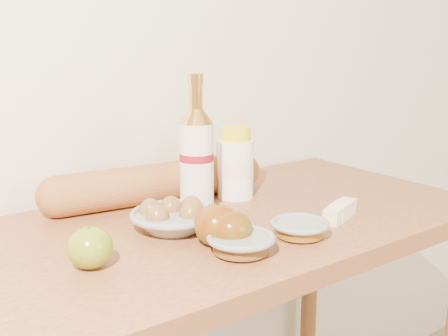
{
  "coord_description": "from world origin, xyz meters",
  "views": [
    {
      "loc": [
        -0.65,
        0.27,
        1.29
      ],
      "look_at": [
        0.0,
        1.15,
        1.02
      ],
      "focal_mm": 45.0,
      "sensor_mm": 36.0,
      "label": 1
    }
  ],
  "objects": [
    {
      "name": "cream_bottle",
      "position": [
        0.14,
        1.29,
        0.98
      ],
      "size": [
        0.1,
        0.1,
        0.17
      ],
      "rotation": [
        0.0,
        0.0,
        -0.21
      ],
      "color": "white",
      "rests_on": "table"
    },
    {
      "name": "bourbon_bottle",
      "position": [
        0.0,
        1.25,
        1.02
      ],
      "size": [
        0.07,
        0.07,
        0.3
      ],
      "rotation": [
        0.0,
        0.0,
        -0.01
      ],
      "color": "#F4E6CE",
      "rests_on": "table"
    },
    {
      "name": "apple_extra",
      "position": [
        -0.08,
        1.07,
        0.94
      ],
      "size": [
        0.11,
        0.11,
        0.08
      ],
      "rotation": [
        0.0,
        0.0,
        0.3
      ],
      "color": "#920808",
      "rests_on": "table"
    },
    {
      "name": "baguette",
      "position": [
        -0.03,
        1.37,
        0.95
      ],
      "size": [
        0.55,
        0.16,
        0.09
      ],
      "rotation": [
        0.0,
        0.0,
        -0.13
      ],
      "color": "#BB7539",
      "rests_on": "table"
    },
    {
      "name": "table",
      "position": [
        0.0,
        1.18,
        0.78
      ],
      "size": [
        1.2,
        0.6,
        0.9
      ],
      "color": "#A96436",
      "rests_on": "ground"
    },
    {
      "name": "apple_redgreen_right",
      "position": [
        -0.08,
        1.07,
        0.94
      ],
      "size": [
        0.11,
        0.11,
        0.08
      ],
      "rotation": [
        0.0,
        0.0,
        0.3
      ],
      "color": "#920808",
      "rests_on": "table"
    },
    {
      "name": "sugar_bowl",
      "position": [
        -0.07,
        1.01,
        0.92
      ],
      "size": [
        0.15,
        0.15,
        0.04
      ],
      "rotation": [
        0.0,
        0.0,
        0.3
      ],
      "color": "gray",
      "rests_on": "table"
    },
    {
      "name": "apple_yellowgreen",
      "position": [
        -0.31,
        1.11,
        0.94
      ],
      "size": [
        0.1,
        0.1,
        0.07
      ],
      "rotation": [
        0.0,
        0.0,
        -0.36
      ],
      "color": "olive",
      "rests_on": "table"
    },
    {
      "name": "syrup_bowl",
      "position": [
        0.07,
        1.01,
        0.92
      ],
      "size": [
        0.15,
        0.15,
        0.03
      ],
      "rotation": [
        0.0,
        0.0,
        -0.39
      ],
      "color": "gray",
      "rests_on": "table"
    },
    {
      "name": "apple_redgreen_front",
      "position": [
        -0.07,
        1.04,
        0.94
      ],
      "size": [
        0.08,
        0.08,
        0.07
      ],
      "rotation": [
        0.0,
        0.0,
        0.05
      ],
      "color": "maroon",
      "rests_on": "table"
    },
    {
      "name": "butter_stick",
      "position": [
        0.22,
        1.03,
        0.92
      ],
      "size": [
        0.12,
        0.07,
        0.03
      ],
      "rotation": [
        0.0,
        0.0,
        0.36
      ],
      "color": "#F8EDC0",
      "rests_on": "table"
    },
    {
      "name": "back_wall",
      "position": [
        0.0,
        1.51,
        1.3
      ],
      "size": [
        3.5,
        0.02,
        2.6
      ],
      "primitive_type": "cube",
      "color": "silver",
      "rests_on": "ground"
    },
    {
      "name": "egg_bowl",
      "position": [
        -0.1,
        1.19,
        0.93
      ],
      "size": [
        0.23,
        0.23,
        0.06
      ],
      "rotation": [
        0.0,
        0.0,
        -0.42
      ],
      "color": "gray",
      "rests_on": "table"
    }
  ]
}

